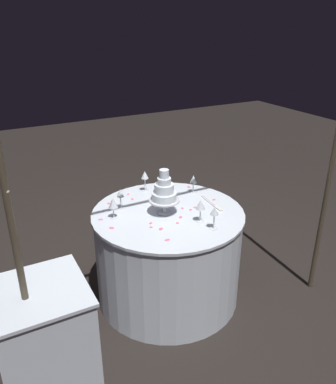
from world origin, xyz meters
TOP-DOWN VIEW (x-y plane):
  - ground_plane at (0.00, 0.00)m, footprint 12.00×12.00m
  - decorative_arch at (-0.00, 0.47)m, footprint 2.22×0.06m
  - main_table at (0.00, 0.00)m, footprint 1.12×1.12m
  - side_table at (1.02, 0.44)m, footprint 0.51×0.51m
  - tiered_cake at (0.03, -0.00)m, footprint 0.22×0.22m
  - wine_glass_0 at (-0.15, 0.36)m, footprint 0.06×0.06m
  - wine_glass_1 at (0.38, -0.10)m, footprint 0.07×0.07m
  - wine_glass_2 at (-0.13, 0.23)m, footprint 0.06×0.06m
  - wine_glass_3 at (-0.35, -0.22)m, footprint 0.06×0.06m
  - wine_glass_4 at (-0.01, -0.42)m, footprint 0.06×0.06m
  - wine_glass_5 at (0.28, -0.22)m, footprint 0.06×0.06m
  - cake_knife at (-0.36, 0.06)m, footprint 0.05×0.30m
  - rose_petal_0 at (-0.16, 0.05)m, footprint 0.03×0.04m
  - rose_petal_1 at (0.29, -0.37)m, footprint 0.04×0.03m
  - rose_petal_2 at (0.21, 0.15)m, footprint 0.03×0.03m
  - rose_petal_3 at (-0.02, -0.16)m, footprint 0.04×0.04m
  - rose_petal_4 at (-0.22, 0.03)m, footprint 0.04×0.04m
  - rose_petal_5 at (0.02, 0.18)m, footprint 0.02×0.03m
  - rose_petal_6 at (-0.37, -0.32)m, footprint 0.03×0.03m
  - rose_petal_7 at (0.14, -0.32)m, footprint 0.02×0.03m
  - rose_petal_8 at (0.16, 0.20)m, footprint 0.05×0.05m
  - rose_petal_9 at (0.13, -0.43)m, footprint 0.03×0.04m
  - rose_petal_10 at (0.19, 0.35)m, footprint 0.04×0.03m
  - rose_petal_11 at (-0.20, -0.31)m, footprint 0.03×0.03m
  - rose_petal_12 at (0.33, -0.34)m, footprint 0.04×0.04m
  - rose_petal_13 at (0.47, -0.12)m, footprint 0.04×0.04m
  - rose_petal_14 at (-0.26, 0.01)m, footprint 0.03×0.03m
  - rose_petal_15 at (-0.05, -0.24)m, footprint 0.03×0.03m
  - rose_petal_16 at (-0.42, -0.01)m, footprint 0.04×0.03m
  - rose_petal_17 at (0.19, 0.10)m, footprint 0.04×0.03m
  - rose_petal_18 at (-0.04, 0.12)m, footprint 0.04×0.04m
  - rose_petal_19 at (-0.12, 0.00)m, footprint 0.03×0.03m
  - rose_petal_20 at (0.45, 0.03)m, footprint 0.04×0.05m

SIDE VIEW (x-z plane):
  - ground_plane at x=0.00m, z-range 0.00..0.00m
  - side_table at x=1.02m, z-range 0.00..0.72m
  - main_table at x=0.00m, z-range 0.00..0.74m
  - rose_petal_0 at x=-0.16m, z-range 0.74..0.75m
  - rose_petal_1 at x=0.29m, z-range 0.74..0.75m
  - rose_petal_2 at x=0.21m, z-range 0.74..0.75m
  - rose_petal_3 at x=-0.02m, z-range 0.74..0.75m
  - rose_petal_4 at x=-0.22m, z-range 0.74..0.75m
  - rose_petal_5 at x=0.02m, z-range 0.74..0.75m
  - rose_petal_6 at x=-0.37m, z-range 0.74..0.75m
  - rose_petal_7 at x=0.14m, z-range 0.74..0.75m
  - rose_petal_8 at x=0.16m, z-range 0.74..0.75m
  - rose_petal_9 at x=0.13m, z-range 0.74..0.75m
  - rose_petal_10 at x=0.19m, z-range 0.74..0.75m
  - rose_petal_11 at x=-0.20m, z-range 0.74..0.75m
  - rose_petal_12 at x=0.33m, z-range 0.74..0.75m
  - rose_petal_13 at x=0.47m, z-range 0.74..0.75m
  - rose_petal_14 at x=-0.26m, z-range 0.74..0.75m
  - rose_petal_15 at x=-0.05m, z-range 0.74..0.75m
  - rose_petal_16 at x=-0.42m, z-range 0.74..0.75m
  - rose_petal_17 at x=0.19m, z-range 0.74..0.75m
  - rose_petal_18 at x=-0.04m, z-range 0.74..0.75m
  - rose_petal_19 at x=-0.12m, z-range 0.74..0.75m
  - rose_petal_20 at x=0.45m, z-range 0.74..0.75m
  - cake_knife at x=-0.36m, z-range 0.74..0.75m
  - wine_glass_3 at x=-0.35m, z-range 0.78..0.92m
  - wine_glass_1 at x=0.38m, z-range 0.78..0.93m
  - wine_glass_5 at x=0.28m, z-range 0.78..0.93m
  - wine_glass_2 at x=-0.13m, z-range 0.78..0.95m
  - wine_glass_0 at x=-0.15m, z-range 0.78..0.95m
  - wine_glass_4 at x=-0.01m, z-range 0.79..0.96m
  - tiered_cake at x=0.03m, z-range 0.74..1.08m
  - decorative_arch at x=0.00m, z-range 0.37..2.81m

